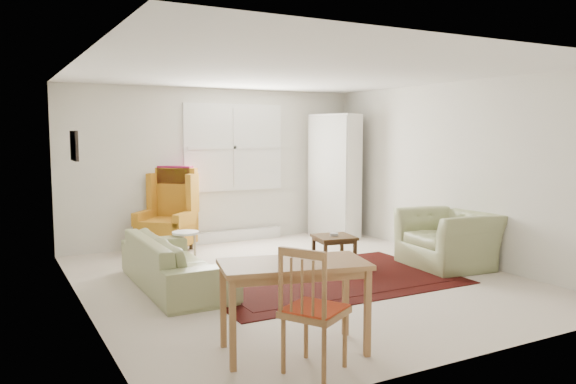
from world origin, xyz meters
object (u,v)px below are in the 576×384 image
stool (186,249)px  desk_chair (315,308)px  armchair (449,233)px  coffee_table (334,251)px  cabinet (335,176)px  sofa (175,252)px  wingback_chair (166,210)px  desk (294,307)px

stool → desk_chair: (-0.20, -3.67, 0.24)m
armchair → coffee_table: 1.56m
stool → cabinet: 3.23m
sofa → wingback_chair: 2.03m
armchair → wingback_chair: wingback_chair is taller
sofa → wingback_chair: (0.46, 1.96, 0.22)m
wingback_chair → stool: (-0.04, -1.03, -0.40)m
wingback_chair → cabinet: size_ratio=0.61×
armchair → desk: 3.64m
armchair → cabinet: (-0.12, 2.60, 0.60)m
coffee_table → cabinet: size_ratio=0.24×
sofa → cabinet: size_ratio=0.98×
coffee_table → armchair: bearing=-29.6°
sofa → desk_chair: size_ratio=2.15×
wingback_chair → coffee_table: wingback_chair is taller
sofa → stool: (0.43, 0.93, -0.18)m
sofa → armchair: size_ratio=1.79×
desk_chair → wingback_chair: bearing=-33.0°
stool → desk_chair: desk_chair is taller
sofa → coffee_table: size_ratio=4.10×
desk → desk_chair: 0.41m
armchair → stool: size_ratio=2.41×
cabinet → desk: 5.29m
stool → wingback_chair: bearing=88.0°
sofa → desk: bearing=-173.2°
coffee_table → stool: bearing=152.7°
wingback_chair → desk_chair: (-0.24, -4.70, -0.16)m
wingback_chair → armchair: bearing=1.8°
stool → desk: bearing=-92.8°
armchair → cabinet: 2.67m
armchair → desk_chair: desk_chair is taller
wingback_chair → stool: size_ratio=2.68×
wingback_chair → coffee_table: bearing=-5.1°
coffee_table → desk_chair: bearing=-125.6°
desk → desk_chair: bearing=-95.6°
armchair → cabinet: bearing=-171.8°
wingback_chair → coffee_table: 2.64m
armchair → stool: 3.54m
armchair → coffee_table: (-1.34, 0.76, -0.24)m
stool → cabinet: cabinet is taller
wingback_chair → desk: (-0.20, -4.31, -0.27)m
sofa → desk: size_ratio=1.75×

